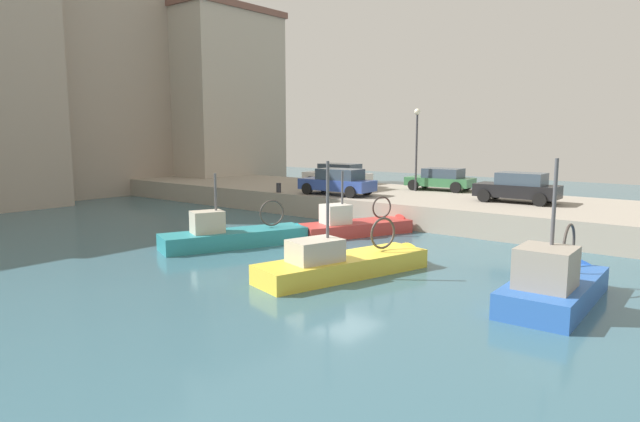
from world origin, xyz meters
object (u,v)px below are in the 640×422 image
at_px(fishing_boat_blue, 557,295).
at_px(mooring_bollard_mid, 279,188).
at_px(fishing_boat_yellow, 351,271).
at_px(fishing_boat_teal, 242,243).
at_px(parked_car_blue, 338,182).
at_px(fishing_boat_red, 361,232).
at_px(parked_car_black, 518,187).
at_px(quay_streetlamp, 417,136).
at_px(parked_car_green, 441,179).
at_px(parked_car_white, 338,175).

bearing_deg(fishing_boat_blue, mooring_bollard_mid, 66.82).
distance_m(fishing_boat_yellow, fishing_boat_teal, 6.33).
bearing_deg(fishing_boat_yellow, fishing_boat_blue, -78.91).
bearing_deg(parked_car_blue, fishing_boat_red, -131.62).
relative_size(parked_car_black, quay_streetlamp, 0.83).
xyz_separation_m(fishing_boat_teal, parked_car_blue, (8.86, 1.70, 1.84)).
height_order(fishing_boat_teal, mooring_bollard_mid, fishing_boat_teal).
height_order(fishing_boat_red, parked_car_black, fishing_boat_red).
xyz_separation_m(parked_car_black, parked_car_green, (2.93, 5.62, -0.07)).
height_order(fishing_boat_teal, quay_streetlamp, quay_streetlamp).
height_order(fishing_boat_yellow, fishing_boat_red, fishing_boat_yellow).
height_order(fishing_boat_yellow, parked_car_white, fishing_boat_yellow).
xyz_separation_m(fishing_boat_yellow, mooring_bollard_mid, (8.73, 11.40, 1.36)).
distance_m(mooring_bollard_mid, quay_streetlamp, 8.64).
xyz_separation_m(fishing_boat_yellow, parked_car_blue, (9.83, 7.95, 1.83)).
xyz_separation_m(parked_car_green, quay_streetlamp, (-1.31, 0.99, 2.57)).
bearing_deg(parked_car_green, fishing_boat_blue, -143.38).
xyz_separation_m(fishing_boat_yellow, fishing_boat_teal, (0.98, 6.26, -0.01)).
xyz_separation_m(fishing_boat_red, parked_car_black, (6.55, -4.88, 1.84)).
height_order(fishing_boat_blue, parked_car_green, fishing_boat_blue).
xyz_separation_m(parked_car_blue, parked_car_green, (5.85, -3.35, -0.06)).
height_order(fishing_boat_blue, quay_streetlamp, quay_streetlamp).
distance_m(parked_car_white, quay_streetlamp, 5.86).
xyz_separation_m(fishing_boat_red, parked_car_white, (7.48, 6.98, 1.84)).
bearing_deg(parked_car_green, mooring_bollard_mid, 135.65).
bearing_deg(quay_streetlamp, fishing_boat_red, -168.08).
xyz_separation_m(fishing_boat_yellow, fishing_boat_red, (6.20, 3.86, -0.00)).
distance_m(fishing_boat_blue, fishing_boat_teal, 12.42).
relative_size(fishing_boat_teal, fishing_boat_red, 1.09).
distance_m(fishing_boat_teal, parked_car_blue, 9.20).
relative_size(fishing_boat_teal, parked_car_black, 1.72).
height_order(fishing_boat_blue, parked_car_blue, fishing_boat_blue).
xyz_separation_m(parked_car_white, mooring_bollard_mid, (-4.95, 0.56, -0.47)).
relative_size(fishing_boat_yellow, parked_car_green, 1.75).
bearing_deg(parked_car_white, parked_car_blue, -143.12).
height_order(fishing_boat_red, mooring_bollard_mid, fishing_boat_red).
relative_size(parked_car_white, mooring_bollard_mid, 8.11).
bearing_deg(mooring_bollard_mid, parked_car_black, -72.05).
bearing_deg(parked_car_black, parked_car_blue, 108.01).
relative_size(fishing_boat_teal, parked_car_blue, 1.58).
distance_m(parked_car_blue, quay_streetlamp, 5.71).
xyz_separation_m(fishing_boat_teal, parked_car_green, (14.71, -1.66, 1.78)).
bearing_deg(quay_streetlamp, fishing_boat_teal, 177.14).
relative_size(fishing_boat_teal, mooring_bollard_mid, 12.47).
height_order(fishing_boat_yellow, mooring_bollard_mid, fishing_boat_yellow).
relative_size(fishing_boat_blue, quay_streetlamp, 1.17).
xyz_separation_m(fishing_boat_teal, quay_streetlamp, (13.40, -0.67, 4.35)).
relative_size(fishing_boat_red, quay_streetlamp, 1.30).
relative_size(fishing_boat_blue, mooring_bollard_mid, 10.25).
height_order(fishing_boat_red, quay_streetlamp, quay_streetlamp).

